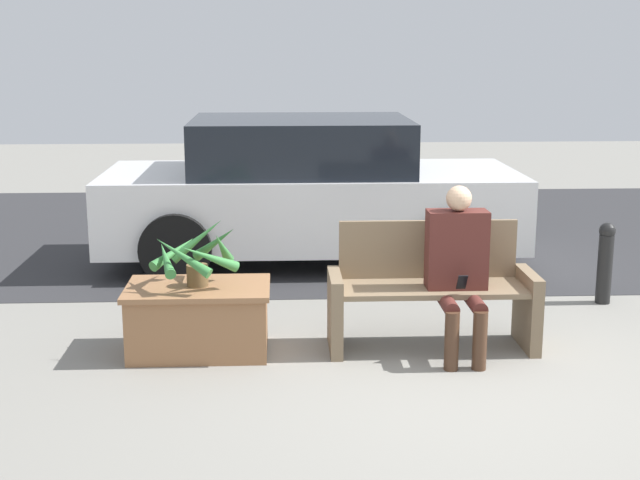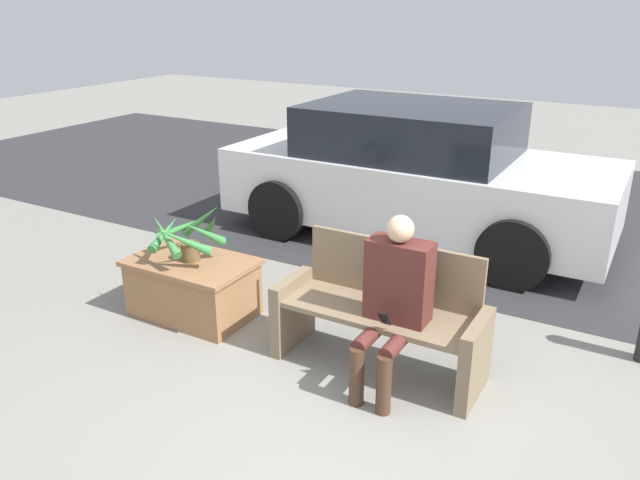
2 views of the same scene
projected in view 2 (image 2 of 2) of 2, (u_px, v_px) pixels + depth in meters
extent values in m
plane|color=gray|center=(336.00, 438.00, 3.96)|extent=(30.00, 30.00, 0.00)
cube|color=#2D2D30|center=(524.00, 211.00, 8.18)|extent=(20.00, 6.00, 0.01)
cube|color=#7A664C|center=(293.00, 311.00, 4.95)|extent=(0.09, 0.55, 0.59)
cube|color=#7A664C|center=(475.00, 360.00, 4.26)|extent=(0.09, 0.55, 0.59)
cube|color=#7A664C|center=(378.00, 313.00, 4.54)|extent=(1.38, 0.50, 0.04)
cube|color=#7A664C|center=(394.00, 269.00, 4.66)|extent=(1.38, 0.04, 0.45)
cube|color=#51231E|center=(399.00, 281.00, 4.32)|extent=(0.45, 0.22, 0.59)
sphere|color=tan|center=(400.00, 229.00, 4.16)|extent=(0.19, 0.19, 0.19)
cylinder|color=#51231E|center=(371.00, 334.00, 4.32)|extent=(0.11, 0.43, 0.11)
cylinder|color=#51231E|center=(398.00, 342.00, 4.23)|extent=(0.11, 0.43, 0.11)
cylinder|color=#472D1E|center=(357.00, 376.00, 4.23)|extent=(0.10, 0.10, 0.43)
cylinder|color=#472D1E|center=(384.00, 385.00, 4.13)|extent=(0.10, 0.10, 0.43)
cube|color=black|center=(384.00, 319.00, 4.20)|extent=(0.07, 0.09, 0.12)
cube|color=#936642|center=(193.00, 287.00, 5.43)|extent=(1.02, 0.64, 0.52)
cube|color=#936642|center=(191.00, 262.00, 5.35)|extent=(1.07, 0.69, 0.04)
cylinder|color=brown|center=(190.00, 251.00, 5.31)|extent=(0.16, 0.16, 0.16)
cone|color=#387F3D|center=(204.00, 233.00, 5.12)|extent=(0.15, 0.44, 0.34)
cone|color=#387F3D|center=(212.00, 225.00, 5.30)|extent=(0.39, 0.34, 0.33)
cone|color=#387F3D|center=(202.00, 220.00, 5.38)|extent=(0.42, 0.11, 0.36)
cone|color=#387F3D|center=(183.00, 227.00, 5.45)|extent=(0.35, 0.43, 0.21)
cone|color=#387F3D|center=(165.00, 233.00, 5.31)|extent=(0.20, 0.48, 0.20)
cone|color=#387F3D|center=(165.00, 236.00, 5.12)|extent=(0.45, 0.25, 0.29)
cone|color=#387F3D|center=(184.00, 241.00, 5.04)|extent=(0.44, 0.30, 0.27)
cube|color=silver|center=(417.00, 186.00, 7.15)|extent=(4.30, 1.80, 0.74)
cube|color=black|center=(411.00, 129.00, 6.97)|extent=(2.24, 1.66, 0.54)
cylinder|color=black|center=(513.00, 254.00, 5.89)|extent=(0.70, 0.18, 0.70)
cylinder|color=black|center=(550.00, 204.00, 7.35)|extent=(0.70, 0.18, 0.70)
cylinder|color=black|center=(277.00, 210.00, 7.13)|extent=(0.70, 0.18, 0.70)
cylinder|color=black|center=(349.00, 174.00, 8.58)|extent=(0.70, 0.18, 0.70)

